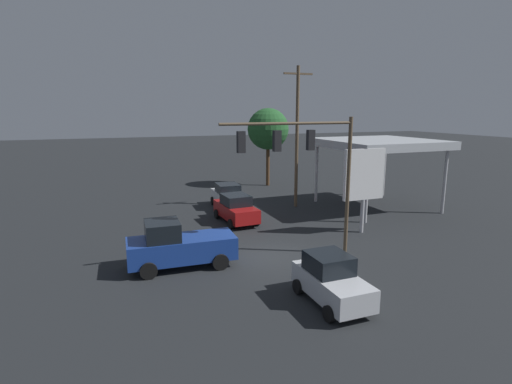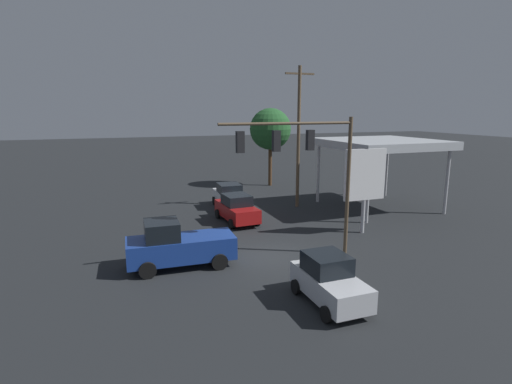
{
  "view_description": "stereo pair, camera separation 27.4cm",
  "coord_description": "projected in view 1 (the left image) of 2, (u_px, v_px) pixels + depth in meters",
  "views": [
    {
      "loc": [
        7.9,
        18.41,
        7.61
      ],
      "look_at": [
        0.0,
        -2.0,
        3.11
      ],
      "focal_mm": 28.0,
      "sensor_mm": 36.0,
      "label": 1
    },
    {
      "loc": [
        7.64,
        18.51,
        7.61
      ],
      "look_at": [
        0.0,
        -2.0,
        3.11
      ],
      "focal_mm": 28.0,
      "sensor_mm": 36.0,
      "label": 2
    }
  ],
  "objects": [
    {
      "name": "ground_plane",
      "position": [
        270.0,
        256.0,
        21.14
      ],
      "size": [
        200.0,
        200.0,
        0.0
      ],
      "primitive_type": "plane",
      "color": "black"
    },
    {
      "name": "traffic_signal_assembly",
      "position": [
        305.0,
        155.0,
        19.74
      ],
      "size": [
        7.08,
        0.43,
        7.28
      ],
      "color": "brown",
      "rests_on": "ground"
    },
    {
      "name": "utility_pole",
      "position": [
        297.0,
        135.0,
        31.02
      ],
      "size": [
        2.4,
        0.26,
        10.9
      ],
      "color": "brown",
      "rests_on": "ground"
    },
    {
      "name": "gas_station_canopy",
      "position": [
        379.0,
        144.0,
        30.92
      ],
      "size": [
        8.12,
        8.09,
        5.38
      ],
      "color": "#B2B7BC",
      "rests_on": "ground"
    },
    {
      "name": "price_sign",
      "position": [
        364.0,
        176.0,
        24.62
      ],
      "size": [
        2.82,
        0.27,
        5.3
      ],
      "color": "#B7B7BC",
      "rests_on": "ground"
    },
    {
      "name": "sedan_waiting",
      "position": [
        236.0,
        209.0,
        27.46
      ],
      "size": [
        2.25,
        4.49,
        1.93
      ],
      "rotation": [
        0.0,
        0.0,
        1.62
      ],
      "color": "maroon",
      "rests_on": "ground"
    },
    {
      "name": "sedan_far",
      "position": [
        228.0,
        196.0,
        31.48
      ],
      "size": [
        2.21,
        4.47,
        1.93
      ],
      "rotation": [
        0.0,
        0.0,
        1.53
      ],
      "color": "silver",
      "rests_on": "ground"
    },
    {
      "name": "pickup_parked",
      "position": [
        178.0,
        246.0,
        19.51
      ],
      "size": [
        5.28,
        2.43,
        2.4
      ],
      "rotation": [
        0.0,
        0.0,
        -0.04
      ],
      "color": "navy",
      "rests_on": "ground"
    },
    {
      "name": "hatchback_crossing",
      "position": [
        331.0,
        280.0,
        15.94
      ],
      "size": [
        1.97,
        3.81,
        1.97
      ],
      "rotation": [
        0.0,
        0.0,
        1.57
      ],
      "color": "silver",
      "rests_on": "ground"
    },
    {
      "name": "street_tree",
      "position": [
        268.0,
        129.0,
        39.96
      ],
      "size": [
        4.14,
        4.14,
        7.82
      ],
      "color": "#4C331E",
      "rests_on": "ground"
    }
  ]
}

